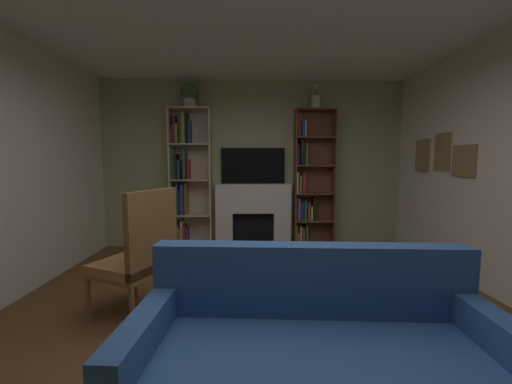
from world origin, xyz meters
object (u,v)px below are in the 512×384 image
object	(u,v)px
bookshelf_right	(309,183)
vase_with_flowers	(316,101)
bookshelf_left	(186,181)
armchair	(140,255)
tv	(253,166)
potted_plant	(190,94)
couch	(317,370)
fireplace	(253,214)

from	to	relation	value
bookshelf_right	vase_with_flowers	size ratio (longest dim) A/B	5.84
bookshelf_right	vase_with_flowers	distance (m)	1.33
bookshelf_left	armchair	size ratio (longest dim) A/B	1.93
tv	armchair	size ratio (longest dim) A/B	0.89
bookshelf_right	potted_plant	size ratio (longest dim) A/B	5.78
potted_plant	couch	size ratio (longest dim) A/B	0.19
fireplace	tv	distance (m)	0.81
armchair	couch	bearing A→B (deg)	-42.11
tv	couch	distance (m)	3.76
bookshelf_left	armchair	distance (m)	2.34
vase_with_flowers	armchair	world-z (taller)	vase_with_flowers
bookshelf_left	vase_with_flowers	world-z (taller)	vase_with_flowers
tv	vase_with_flowers	distance (m)	1.45
bookshelf_right	vase_with_flowers	xyz separation A→B (m)	(0.08, -0.05, 1.32)
couch	armchair	bearing A→B (deg)	137.89
bookshelf_left	armchair	bearing A→B (deg)	-89.86
fireplace	bookshelf_right	distance (m)	1.06
couch	armchair	distance (m)	1.86
armchair	bookshelf_right	bearing A→B (deg)	48.81
fireplace	couch	world-z (taller)	fireplace
bookshelf_left	potted_plant	world-z (taller)	potted_plant
tv	bookshelf_left	xyz separation A→B (m)	(-1.09, -0.09, -0.24)
bookshelf_right	armchair	size ratio (longest dim) A/B	1.93
fireplace	potted_plant	world-z (taller)	potted_plant
couch	armchair	world-z (taller)	armchair
bookshelf_left	bookshelf_right	bearing A→B (deg)	0.59
bookshelf_right	couch	distance (m)	3.67
tv	bookshelf_right	size ratio (longest dim) A/B	0.46
tv	vase_with_flowers	size ratio (longest dim) A/B	2.70
tv	armchair	bearing A→B (deg)	-114.63
bookshelf_left	vase_with_flowers	xyz separation A→B (m)	(2.09, -0.03, 1.28)
potted_plant	vase_with_flowers	xyz separation A→B (m)	(2.01, -0.00, -0.09)
bookshelf_left	couch	distance (m)	3.85
bookshelf_left	bookshelf_right	size ratio (longest dim) A/B	1.00
vase_with_flowers	bookshelf_left	bearing A→B (deg)	179.14
potted_plant	armchair	bearing A→B (deg)	-92.04
tv	bookshelf_left	world-z (taller)	bookshelf_left
potted_plant	couch	world-z (taller)	potted_plant
bookshelf_left	bookshelf_right	xyz separation A→B (m)	(2.02, 0.02, -0.05)
vase_with_flowers	armchair	distance (m)	3.57
couch	tv	bearing A→B (deg)	94.41
fireplace	bookshelf_right	xyz separation A→B (m)	(0.93, 0.01, 0.51)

